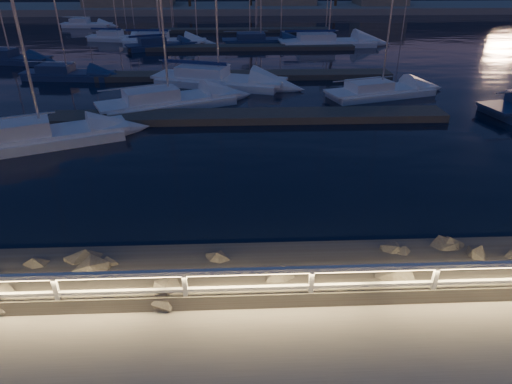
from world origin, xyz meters
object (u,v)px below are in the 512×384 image
sailboat_f (65,73)px  sailboat_g (215,79)px  sailboat_e (9,58)px  sailboat_b (165,100)px  sailboat_m (85,24)px  sailboat_a (38,136)px  sailboat_j (162,41)px  sailboat_n (117,37)px  guard_rail (267,278)px  sailboat_l (326,41)px  sailboat_i (159,44)px  sailboat_k (259,40)px  sailboat_c (379,90)px

sailboat_f → sailboat_g: 11.57m
sailboat_e → sailboat_b: bearing=-30.2°
sailboat_m → sailboat_b: bearing=-61.8°
sailboat_m → sailboat_a: bearing=-71.3°
sailboat_j → sailboat_b: bearing=-77.4°
sailboat_f → sailboat_g: bearing=-6.2°
sailboat_a → sailboat_f: (-3.14, 13.76, -0.07)m
sailboat_b → sailboat_n: sailboat_b is taller
sailboat_g → sailboat_m: sailboat_g is taller
sailboat_a → sailboat_e: bearing=93.4°
guard_rail → sailboat_l: size_ratio=2.60×
sailboat_b → sailboat_i: size_ratio=1.22×
sailboat_j → sailboat_l: bearing=0.1°
sailboat_a → sailboat_i: bearing=62.3°
sailboat_g → sailboat_n: 23.02m
sailboat_k → guard_rail: bearing=-95.8°
sailboat_c → sailboat_l: (-0.04, 19.09, 0.06)m
sailboat_a → sailboat_g: (8.16, 11.26, 0.00)m
sailboat_g → sailboat_i: sailboat_g is taller
sailboat_f → sailboat_j: bearing=76.6°
sailboat_n → sailboat_a: bearing=-70.9°
sailboat_c → sailboat_e: bearing=140.1°
sailboat_f → sailboat_i: sailboat_i is taller
sailboat_k → sailboat_i: bearing=-170.0°
sailboat_e → sailboat_f: size_ratio=1.02×
sailboat_e → sailboat_g: 19.95m
guard_rail → sailboat_b: sailboat_b is taller
sailboat_a → sailboat_k: size_ratio=1.00×
sailboat_g → sailboat_i: (-6.07, 14.79, -0.04)m
sailboat_k → sailboat_g: bearing=-106.1°
sailboat_f → sailboat_a: bearing=-70.9°
sailboat_g → sailboat_n: size_ratio=1.38×
sailboat_j → sailboat_l: sailboat_l is taller
sailboat_m → sailboat_n: 12.98m
sailboat_a → sailboat_j: (2.01, 28.12, -0.01)m
guard_rail → sailboat_c: sailboat_c is taller
sailboat_j → sailboat_i: bearing=-83.8°
sailboat_b → sailboat_i: (-3.26, 20.16, -0.03)m
sailboat_k → sailboat_m: bearing=144.2°
guard_rail → sailboat_j: size_ratio=3.05×
sailboat_m → sailboat_n: size_ratio=0.96×
sailboat_f → sailboat_i: bearing=73.3°
sailboat_b → sailboat_j: bearing=74.1°
sailboat_g → sailboat_k: sailboat_g is taller
sailboat_e → sailboat_l: 29.61m
sailboat_k → sailboat_f: bearing=-139.3°
sailboat_a → sailboat_j: 28.19m
sailboat_g → sailboat_n: (-11.45, 19.97, -0.07)m
sailboat_c → sailboat_l: bearing=72.7°
sailboat_b → sailboat_m: bearing=88.2°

